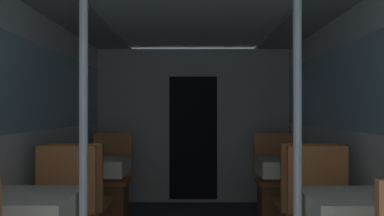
% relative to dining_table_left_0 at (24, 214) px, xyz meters
% --- Properties ---
extents(wall_left, '(0.05, 6.69, 2.05)m').
position_rel_dining_table_left_0_xyz_m(wall_left, '(-0.37, 1.07, 0.45)').
color(wall_left, silver).
rests_on(wall_left, ground_plane).
extents(wall_right, '(0.05, 6.69, 2.05)m').
position_rel_dining_table_left_0_xyz_m(wall_right, '(2.25, 1.07, 0.45)').
color(wall_right, silver).
rests_on(wall_right, ground_plane).
extents(ceiling_panel, '(2.62, 6.69, 0.07)m').
position_rel_dining_table_left_0_xyz_m(ceiling_panel, '(0.94, 1.07, 1.46)').
color(ceiling_panel, silver).
rests_on(ceiling_panel, wall_left).
extents(bulkhead_far, '(2.57, 0.09, 2.05)m').
position_rel_dining_table_left_0_xyz_m(bulkhead_far, '(0.94, 3.35, 0.38)').
color(bulkhead_far, '#A8A8A3').
rests_on(bulkhead_far, ground_plane).
extents(dining_table_left_0, '(0.58, 0.58, 0.75)m').
position_rel_dining_table_left_0_xyz_m(dining_table_left_0, '(0.00, 0.00, 0.00)').
color(dining_table_left_0, '#4C4C51').
rests_on(dining_table_left_0, ground_plane).
extents(support_pole_left_0, '(0.05, 0.05, 2.05)m').
position_rel_dining_table_left_0_xyz_m(support_pole_left_0, '(0.34, 0.00, 0.39)').
color(support_pole_left_0, silver).
rests_on(support_pole_left_0, ground_plane).
extents(dining_table_left_1, '(0.58, 0.58, 0.75)m').
position_rel_dining_table_left_0_xyz_m(dining_table_left_1, '(0.00, 1.81, 0.00)').
color(dining_table_left_1, '#4C4C51').
rests_on(dining_table_left_1, ground_plane).
extents(chair_left_far_1, '(0.45, 0.45, 0.96)m').
position_rel_dining_table_left_0_xyz_m(chair_left_far_1, '(-0.00, 2.42, -0.35)').
color(chair_left_far_1, '#9C5B31').
rests_on(chair_left_far_1, ground_plane).
extents(dining_table_right_0, '(0.58, 0.58, 0.75)m').
position_rel_dining_table_left_0_xyz_m(dining_table_right_0, '(1.88, 0.00, 0.00)').
color(dining_table_right_0, '#4C4C51').
rests_on(dining_table_right_0, ground_plane).
extents(support_pole_right_0, '(0.05, 0.05, 2.05)m').
position_rel_dining_table_left_0_xyz_m(support_pole_right_0, '(1.54, 0.00, 0.39)').
color(support_pole_right_0, silver).
rests_on(support_pole_right_0, ground_plane).
extents(dining_table_right_1, '(0.58, 0.58, 0.75)m').
position_rel_dining_table_left_0_xyz_m(dining_table_right_1, '(1.88, 1.81, 0.00)').
color(dining_table_right_1, '#4C4C51').
rests_on(dining_table_right_1, ground_plane).
extents(chair_right_far_1, '(0.45, 0.45, 0.96)m').
position_rel_dining_table_left_0_xyz_m(chair_right_far_1, '(1.88, 2.42, -0.35)').
color(chair_right_far_1, '#9C5B31').
rests_on(chair_right_far_1, ground_plane).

